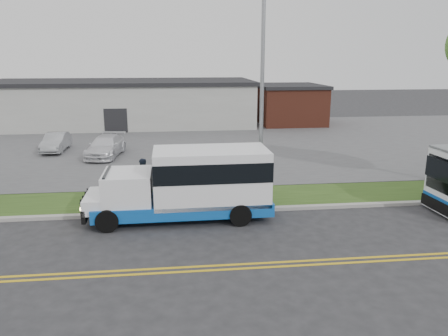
{
  "coord_description": "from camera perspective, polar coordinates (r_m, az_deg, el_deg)",
  "views": [
    {
      "loc": [
        -0.95,
        -16.65,
        6.54
      ],
      "look_at": [
        1.26,
        2.58,
        1.6
      ],
      "focal_mm": 35.0,
      "sensor_mm": 36.0,
      "label": 1
    }
  ],
  "objects": [
    {
      "name": "ground",
      "position": [
        17.91,
        -3.09,
        -7.12
      ],
      "size": [
        140.0,
        140.0,
        0.0
      ],
      "primitive_type": "plane",
      "color": "#28282B",
      "rests_on": "ground"
    },
    {
      "name": "lane_line_north",
      "position": [
        14.4,
        -2.11,
        -12.67
      ],
      "size": [
        70.0,
        0.12,
        0.01
      ],
      "primitive_type": "cube",
      "color": "gold",
      "rests_on": "ground"
    },
    {
      "name": "lane_line_south",
      "position": [
        14.13,
        -2.02,
        -13.22
      ],
      "size": [
        70.0,
        0.12,
        0.01
      ],
      "primitive_type": "cube",
      "color": "gold",
      "rests_on": "ground"
    },
    {
      "name": "curb",
      "position": [
        18.91,
        -3.3,
        -5.69
      ],
      "size": [
        80.0,
        0.3,
        0.15
      ],
      "primitive_type": "cube",
      "color": "#9E9B93",
      "rests_on": "ground"
    },
    {
      "name": "verge",
      "position": [
        20.62,
        -3.6,
        -4.05
      ],
      "size": [
        80.0,
        3.3,
        0.1
      ],
      "primitive_type": "cube",
      "color": "#2A4517",
      "rests_on": "ground"
    },
    {
      "name": "parking_lot",
      "position": [
        34.28,
        -4.87,
        3.35
      ],
      "size": [
        80.0,
        25.0,
        0.1
      ],
      "primitive_type": "cube",
      "color": "#4C4C4F",
      "rests_on": "ground"
    },
    {
      "name": "commercial_building",
      "position": [
        44.15,
        -13.24,
        8.28
      ],
      "size": [
        25.4,
        10.4,
        4.35
      ],
      "color": "#9E9E99",
      "rests_on": "ground"
    },
    {
      "name": "brick_wing",
      "position": [
        44.39,
        8.5,
        8.25
      ],
      "size": [
        6.3,
        7.3,
        3.9
      ],
      "color": "brown",
      "rests_on": "ground"
    },
    {
      "name": "streetlight_near",
      "position": [
        19.82,
        5.03,
        10.49
      ],
      "size": [
        0.35,
        1.53,
        9.5
      ],
      "color": "gray",
      "rests_on": "verge"
    },
    {
      "name": "shuttle_bus",
      "position": [
        17.97,
        -4.08,
        -1.83
      ],
      "size": [
        7.62,
        2.64,
        2.9
      ],
      "rotation": [
        0.0,
        0.0,
        0.01
      ],
      "color": "#0F50A8",
      "rests_on": "ground"
    },
    {
      "name": "pedestrian",
      "position": [
        20.65,
        -10.58,
        -1.33
      ],
      "size": [
        0.83,
        0.78,
        1.91
      ],
      "primitive_type": "imported",
      "rotation": [
        0.0,
        0.0,
        3.77
      ],
      "color": "black",
      "rests_on": "verge"
    },
    {
      "name": "parked_car_a",
      "position": [
        32.85,
        -21.1,
        3.18
      ],
      "size": [
        1.39,
        3.87,
        1.27
      ],
      "primitive_type": "imported",
      "rotation": [
        0.0,
        0.0,
        -0.01
      ],
      "color": "#9FA2A6",
      "rests_on": "parking_lot"
    },
    {
      "name": "parked_car_b",
      "position": [
        30.06,
        -15.19,
        2.76
      ],
      "size": [
        2.53,
        4.87,
        1.35
      ],
      "primitive_type": "imported",
      "rotation": [
        0.0,
        0.0,
        -0.14
      ],
      "color": "silver",
      "rests_on": "parking_lot"
    },
    {
      "name": "grocery_bag_left",
      "position": [
        20.67,
        -11.36,
        -3.66
      ],
      "size": [
        0.32,
        0.32,
        0.32
      ],
      "primitive_type": "sphere",
      "color": "white",
      "rests_on": "verge"
    },
    {
      "name": "grocery_bag_right",
      "position": [
        21.1,
        -9.63,
        -3.2
      ],
      "size": [
        0.32,
        0.32,
        0.32
      ],
      "primitive_type": "sphere",
      "color": "white",
      "rests_on": "verge"
    }
  ]
}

